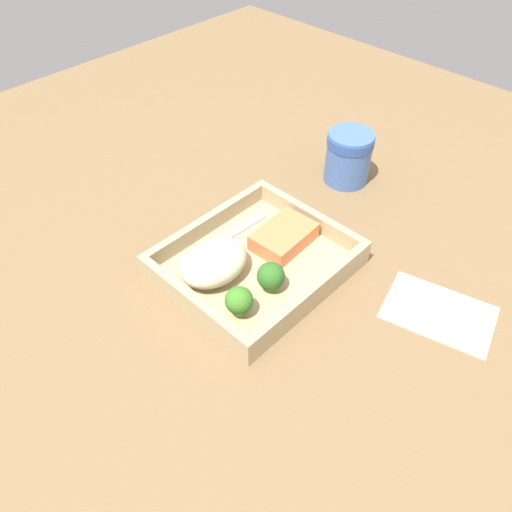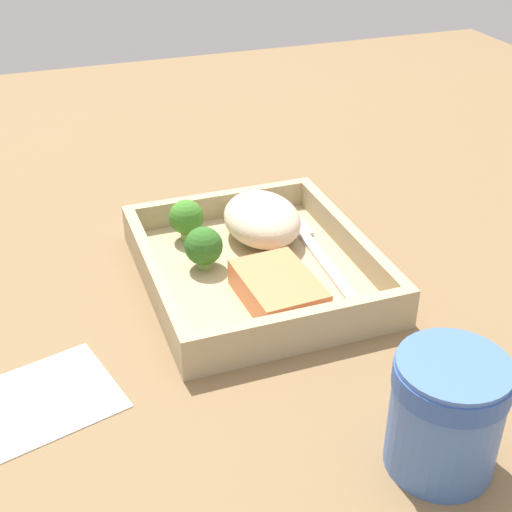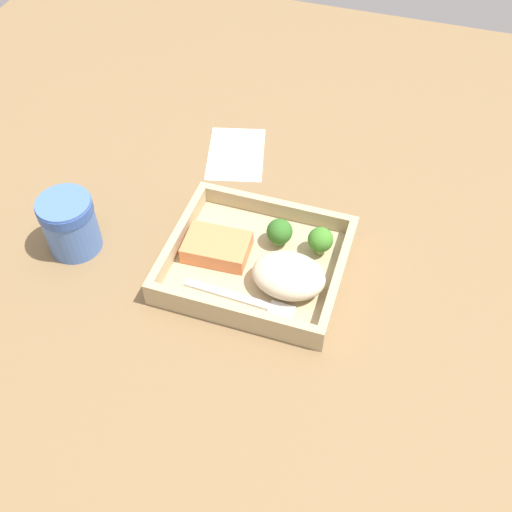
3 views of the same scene
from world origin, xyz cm
name	(u,v)px [view 2 (image 2 of 3)]	position (x,y,z in cm)	size (l,w,h in cm)	color
ground_plane	(256,287)	(0.00, 0.00, -1.00)	(160.00, 160.00, 2.00)	brown
takeout_tray	(256,274)	(0.00, 0.00, 0.60)	(25.12, 21.74, 1.20)	tan
tray_rim	(256,257)	(0.00, 0.00, 2.61)	(25.12, 21.74, 2.82)	tan
salmon_fillet	(277,289)	(-5.95, 0.05, 2.52)	(9.29, 6.34, 2.64)	#E87D4A
mashed_potatoes	(262,219)	(5.55, -2.67, 3.55)	(10.25, 7.83, 4.69)	beige
broccoli_floret_1	(204,247)	(2.06, 4.75, 3.57)	(3.83, 3.83, 4.37)	#73A452
broccoli_floret_2	(186,218)	(8.14, 4.85, 3.74)	(3.69, 3.69, 4.50)	#7D9D56
fork	(316,251)	(0.76, -6.88, 1.42)	(15.85, 2.33, 0.44)	silver
paper_cup	(447,409)	(-26.99, -4.09, 5.09)	(7.92, 7.92, 9.11)	#476EB9
receipt_slip	(25,406)	(-11.21, 23.28, 0.12)	(9.51, 14.03, 0.24)	white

